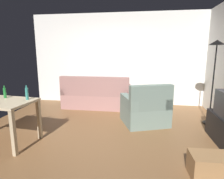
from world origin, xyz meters
TOP-DOWN VIEW (x-y plane):
  - ground_plane at (0.00, 0.00)m, footprint 5.20×4.40m
  - wall_rear at (0.00, 2.20)m, footprint 5.20×0.10m
  - couch at (-0.51, 1.59)m, footprint 1.89×0.84m
  - torchiere_lamp at (2.25, 0.69)m, footprint 0.32×0.32m
  - potted_plant at (1.25, 1.90)m, footprint 0.36×0.36m
  - armchair at (0.84, 0.48)m, footprint 1.14×1.10m
  - storage_box at (1.61, -1.25)m, footprint 0.49×0.36m
  - bottle_green at (-1.66, -0.60)m, footprint 0.05×0.05m
  - bottle_tall at (-1.20, -0.66)m, footprint 0.05×0.05m

SIDE VIEW (x-z plane):
  - ground_plane at x=0.00m, z-range -0.02..0.00m
  - storage_box at x=1.61m, z-range 0.00..0.30m
  - couch at x=-0.51m, z-range -0.15..0.77m
  - armchair at x=0.84m, z-range -0.14..0.78m
  - potted_plant at x=1.25m, z-range 0.05..0.62m
  - bottle_green at x=-1.66m, z-range 0.74..0.97m
  - bottle_tall at x=-1.20m, z-range 0.74..0.99m
  - wall_rear at x=0.00m, z-range 0.00..2.70m
  - torchiere_lamp at x=2.25m, z-range 0.51..2.32m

